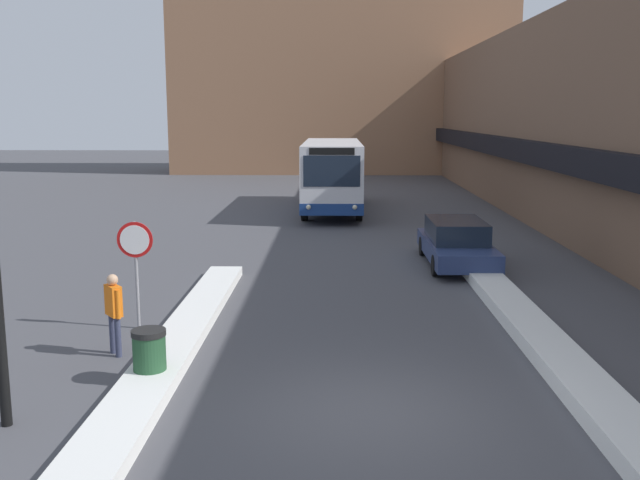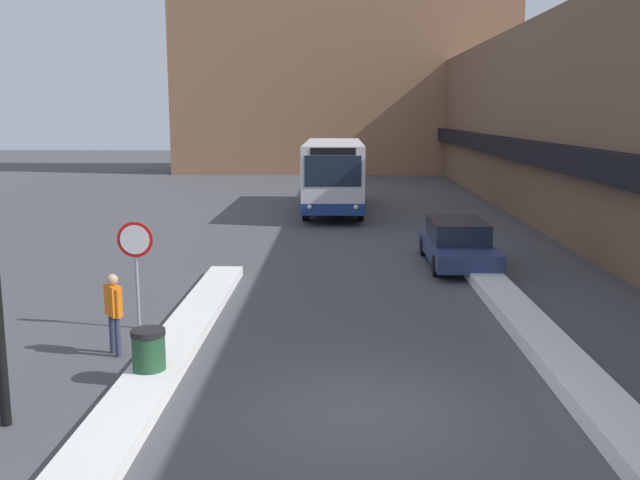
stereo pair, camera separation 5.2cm
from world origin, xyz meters
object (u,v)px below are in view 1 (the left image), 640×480
at_px(city_bus, 332,173).
at_px(street_lamp, 2,133).
at_px(trash_bin, 149,356).
at_px(stop_sign, 135,252).
at_px(parked_car_front, 456,243).
at_px(pedestrian, 114,307).

bearing_deg(city_bus, street_lamp, -100.61).
height_order(street_lamp, trash_bin, street_lamp).
bearing_deg(stop_sign, parked_car_front, 40.25).
distance_m(parked_car_front, pedestrian, 11.53).
xyz_separation_m(parked_car_front, pedestrian, (-7.88, -8.41, 0.26)).
distance_m(city_bus, pedestrian, 21.08).
xyz_separation_m(parked_car_front, street_lamp, (-8.29, -11.55, 3.60)).
bearing_deg(street_lamp, trash_bin, 49.87).
distance_m(pedestrian, trash_bin, 1.83).
height_order(parked_car_front, street_lamp, street_lamp).
relative_size(city_bus, parked_car_front, 2.11).
relative_size(stop_sign, street_lamp, 0.33).
xyz_separation_m(city_bus, street_lamp, (-4.46, -23.81, 2.51)).
bearing_deg(stop_sign, city_bus, 77.84).
bearing_deg(pedestrian, trash_bin, -2.96).
bearing_deg(street_lamp, city_bus, 79.39).
relative_size(street_lamp, trash_bin, 7.38).
distance_m(city_bus, stop_sign, 19.39).
distance_m(stop_sign, trash_bin, 3.53).
bearing_deg(street_lamp, pedestrian, 82.60).
xyz_separation_m(city_bus, stop_sign, (-4.08, -18.96, -0.10)).
relative_size(parked_car_front, trash_bin, 5.13).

